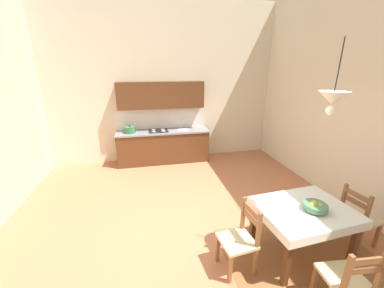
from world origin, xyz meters
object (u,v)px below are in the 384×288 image
Objects in this scene: dining_table at (303,216)px; kitchen_cabinetry at (163,132)px; dining_chair_tv_side at (240,239)px; fruit_bowl at (315,206)px; pendant_lamp at (333,99)px; dining_chair_camera_side at (347,281)px; dining_chair_window_side at (358,218)px.

kitchen_cabinetry is at bearing 112.05° from dining_table.
fruit_bowl is (1.02, -0.03, 0.37)m from dining_chair_tv_side.
kitchen_cabinetry is at bearing 112.76° from fruit_bowl.
pendant_lamp reaches higher than kitchen_cabinetry.
dining_chair_camera_side reaches higher than dining_table.
dining_chair_window_side is 1.16× the size of pendant_lamp.
kitchen_cabinetry is at bearing 123.15° from dining_chair_window_side.
fruit_bowl is 1.41m from pendant_lamp.
dining_table is 1.60× the size of pendant_lamp.
dining_table is at bearing 84.36° from dining_chair_camera_side.
dining_chair_window_side is 2.03m from pendant_lamp.
dining_chair_tv_side is 1.00× the size of dining_chair_camera_side.
kitchen_cabinetry is 4.49m from pendant_lamp.
dining_chair_camera_side is at bearing -140.49° from dining_chair_window_side.
kitchen_cabinetry is 4.62m from dining_chair_window_side.
dining_table is at bearing 139.65° from fruit_bowl.
dining_chair_window_side is at bearing 1.73° from dining_chair_tv_side.
dining_table is 0.87m from dining_chair_camera_side.
dining_chair_window_side and dining_chair_tv_side have the same top height.
dining_chair_window_side is 3.10× the size of fruit_bowl.
kitchen_cabinetry reaches higher than dining_chair_camera_side.
dining_chair_tv_side is at bearing -177.01° from dining_table.
dining_table is 0.97m from dining_chair_window_side.
dining_table is 0.23m from fruit_bowl.
kitchen_cabinetry is 2.71× the size of dining_chair_window_side.
dining_chair_camera_side is (-1.04, -0.85, 0.00)m from dining_chair_window_side.
dining_table is (1.56, -3.86, -0.24)m from kitchen_cabinetry.
dining_chair_window_side is at bearing -56.85° from kitchen_cabinetry.
fruit_bowl is at bearing -40.35° from dining_table.
kitchen_cabinetry is 2.71× the size of dining_chair_tv_side.
pendant_lamp is at bearing -4.95° from dining_chair_tv_side.
kitchen_cabinetry is 4.27m from fruit_bowl.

